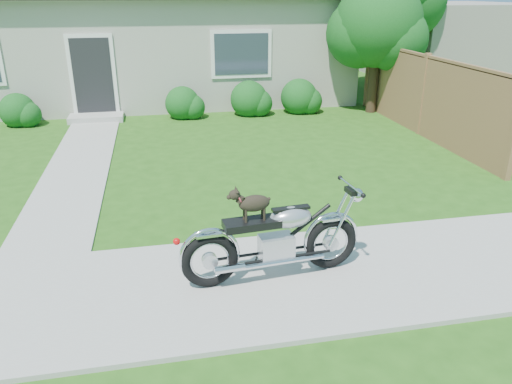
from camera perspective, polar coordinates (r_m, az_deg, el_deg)
The scene contains 10 objects.
ground at distance 5.96m, azimuth -10.67°, elevation -11.22°, with size 80.00×80.00×0.00m, color #235114.
sidewalk at distance 5.95m, azimuth -10.68°, elevation -11.06°, with size 24.00×2.20×0.04m, color #9E9B93.
walkway at distance 10.63m, azimuth -19.48°, elevation 3.15°, with size 1.20×8.00×0.03m, color #9E9B93.
house at distance 17.04m, azimuth -12.31°, elevation 17.97°, with size 12.60×7.03×4.50m.
fence at distance 12.63m, azimuth 18.58°, elevation 10.48°, with size 0.12×6.62×1.90m.
tree_near at distance 14.48m, azimuth 14.30°, elevation 17.71°, with size 2.43×2.34×3.59m.
shrub_row at distance 13.81m, azimuth -9.10°, elevation 9.98°, with size 10.65×1.03×1.03m.
potted_plant_left at distance 14.31m, azimuth -25.79°, elevation 8.21°, with size 0.61×0.53×0.68m, color #2C6019.
potted_plant_right at distance 13.89m, azimuth -7.59°, elevation 10.02°, with size 0.43×0.43×0.76m, color #33641B.
motorcycle_with_dog at distance 5.85m, azimuth 2.26°, elevation -5.26°, with size 2.22×0.60×1.17m.
Camera 1 is at (0.09, -5.01, 3.24)m, focal length 35.00 mm.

